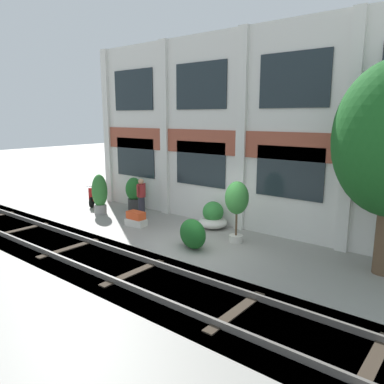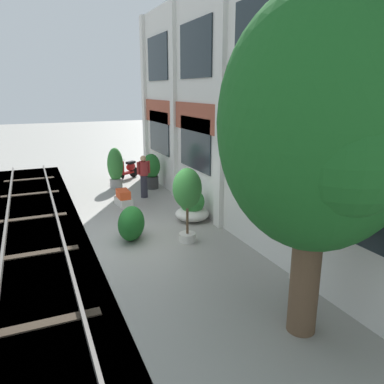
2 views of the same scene
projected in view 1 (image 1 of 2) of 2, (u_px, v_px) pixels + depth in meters
ground_plane at (197, 247)px, 11.81m from camera, size 80.00×80.00×0.00m
apartment_facade at (246, 132)px, 13.23m from camera, size 14.96×0.64×7.00m
rail_tracks at (135, 278)px, 9.82m from camera, size 22.60×2.80×0.43m
potted_plant_terracotta_small at (237, 201)px, 12.01m from camera, size 0.77×0.77×2.02m
potted_plant_glazed_jar at (134, 193)px, 16.31m from camera, size 0.72×0.72×1.44m
potted_plant_square_trough at (136, 219)px, 14.01m from camera, size 0.82×0.53×0.56m
potted_plant_wide_bowl at (213, 217)px, 13.73m from camera, size 1.06×1.06×1.00m
potted_plant_stone_basin at (100, 194)px, 15.66m from camera, size 0.65×0.65×1.68m
scooter_near_curb at (96, 196)px, 17.32m from camera, size 0.84×1.21×0.98m
resident_by_doorway at (141, 197)px, 15.07m from camera, size 0.34×0.53×1.60m
topiary_hedge at (193, 234)px, 11.63m from camera, size 1.36×1.13×0.91m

